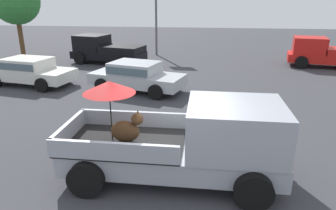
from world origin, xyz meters
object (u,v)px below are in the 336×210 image
(pickup_truck_red, at_px, (326,53))
(motel_sign, at_px, (156,6))
(pickup_truck_far, at_px, (105,50))
(pickup_truck_main, at_px, (191,141))
(parked_sedan_near, at_px, (29,70))
(parked_sedan_far, at_px, (136,75))

(pickup_truck_red, xyz_separation_m, motel_sign, (-11.11, 2.89, 2.67))
(pickup_truck_red, distance_m, pickup_truck_far, 13.93)
(pickup_truck_main, relative_size, pickup_truck_red, 1.00)
(pickup_truck_main, bearing_deg, pickup_truck_red, 60.62)
(pickup_truck_far, distance_m, parked_sedan_near, 6.03)
(pickup_truck_main, relative_size, parked_sedan_far, 1.10)
(motel_sign, bearing_deg, pickup_truck_red, -14.60)
(pickup_truck_far, height_order, parked_sedan_near, pickup_truck_far)
(pickup_truck_far, bearing_deg, motel_sign, -115.51)
(pickup_truck_red, distance_m, parked_sedan_near, 17.10)
(pickup_truck_main, distance_m, parked_sedan_far, 7.61)
(pickup_truck_main, bearing_deg, motel_sign, 101.79)
(pickup_truck_far, relative_size, parked_sedan_near, 1.12)
(parked_sedan_near, xyz_separation_m, motel_sign, (4.79, 9.18, 2.81))
(pickup_truck_main, relative_size, pickup_truck_far, 1.00)
(pickup_truck_red, distance_m, motel_sign, 11.78)
(pickup_truck_far, bearing_deg, pickup_truck_red, -164.15)
(pickup_truck_main, height_order, parked_sedan_far, pickup_truck_main)
(pickup_truck_far, height_order, parked_sedan_far, pickup_truck_far)
(pickup_truck_red, height_order, parked_sedan_near, pickup_truck_red)
(pickup_truck_far, bearing_deg, parked_sedan_far, 133.34)
(parked_sedan_near, bearing_deg, pickup_truck_main, -31.00)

